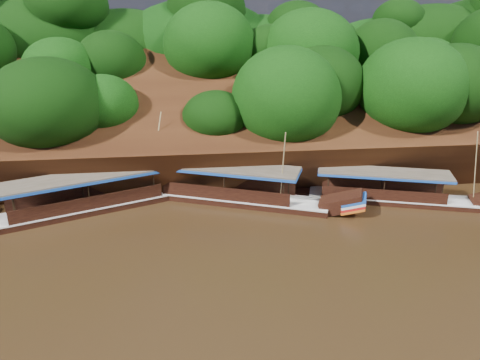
{
  "coord_description": "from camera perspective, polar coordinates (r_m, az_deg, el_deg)",
  "views": [
    {
      "loc": [
        -4.58,
        -21.73,
        12.86
      ],
      "look_at": [
        -1.16,
        7.0,
        2.17
      ],
      "focal_mm": 35.0,
      "sensor_mm": 36.0,
      "label": 1
    }
  ],
  "objects": [
    {
      "name": "boat_1",
      "position": [
        32.54,
        1.2,
        -1.89
      ],
      "size": [
        14.51,
        7.54,
        6.12
      ],
      "rotation": [
        0.0,
        0.0,
        -0.39
      ],
      "color": "black",
      "rests_on": "ground"
    },
    {
      "name": "boat_2",
      "position": [
        33.28,
        -15.38,
        -2.16
      ],
      "size": [
        15.5,
        7.99,
        6.62
      ],
      "rotation": [
        0.0,
        0.0,
        0.39
      ],
      "color": "black",
      "rests_on": "ground"
    },
    {
      "name": "riverbank",
      "position": [
        46.01,
        -0.9,
        6.49
      ],
      "size": [
        120.0,
        30.06,
        19.4
      ],
      "color": "black",
      "rests_on": "ground"
    },
    {
      "name": "ground",
      "position": [
        25.66,
        4.49,
        -9.86
      ],
      "size": [
        160.0,
        160.0,
        0.0
      ],
      "primitive_type": "plane",
      "color": "black",
      "rests_on": "ground"
    },
    {
      "name": "reeds",
      "position": [
        33.35,
        -2.95,
        -0.86
      ],
      "size": [
        49.7,
        2.26,
        1.95
      ],
      "color": "#386C1B",
      "rests_on": "ground"
    },
    {
      "name": "boat_0",
      "position": [
        34.6,
        19.21,
        -1.83
      ],
      "size": [
        13.52,
        5.79,
        5.99
      ],
      "rotation": [
        0.0,
        0.0,
        -0.31
      ],
      "color": "black",
      "rests_on": "ground"
    }
  ]
}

